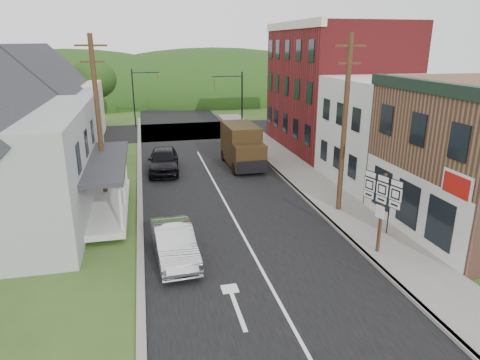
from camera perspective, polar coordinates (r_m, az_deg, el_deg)
ground at (r=18.50m, az=1.62°, el=-9.63°), size 120.00×120.00×0.00m
road at (r=27.57m, az=-3.53°, el=-0.22°), size 9.00×90.00×0.02m
cross_road at (r=43.92m, az=-7.19°, el=6.50°), size 60.00×9.00×0.02m
sidewalk_right at (r=27.26m, az=9.50°, el=-0.49°), size 2.80×55.00×0.15m
curb_right at (r=26.79m, az=6.82°, el=-0.69°), size 0.20×55.00×0.15m
curb_left at (r=25.35m, az=-13.21°, el=-2.17°), size 0.30×55.00×0.12m
storefront_white at (r=28.51m, az=20.38°, el=6.05°), size 8.00×7.00×6.50m
storefront_red at (r=36.50m, az=12.57°, el=11.88°), size 8.00×12.00×10.00m
house_blue at (r=33.94m, az=-24.57°, el=8.05°), size 7.14×8.16×7.28m
house_cream at (r=42.80m, az=-22.97°, el=9.97°), size 7.14×8.16×7.28m
utility_pole_right at (r=22.04m, az=13.76°, el=7.21°), size 1.60×0.26×9.00m
utility_pole_left at (r=24.32m, az=-18.37°, el=7.77°), size 1.60×0.26×9.00m
traffic_signal_right at (r=40.56m, az=-0.71°, el=11.08°), size 2.87×0.20×6.00m
traffic_signal_left at (r=46.63m, az=-13.20°, el=11.51°), size 2.87×0.20×6.00m
tree_left_d at (r=48.27m, az=-19.01°, el=12.57°), size 4.80×4.80×6.94m
forested_ridge at (r=71.52m, az=-9.55°, el=10.75°), size 90.00×30.00×16.00m
silver_sedan at (r=17.83m, az=-8.75°, el=-8.35°), size 1.83×4.50×1.45m
dark_sedan at (r=29.75m, az=-10.13°, el=2.58°), size 2.34×5.08×1.69m
delivery_van at (r=30.57m, az=0.28°, el=4.55°), size 2.29×5.36×2.98m
route_sign_cluster at (r=18.27m, az=18.37°, el=-2.84°), size 0.62×1.89×3.42m
warning_sign at (r=20.43m, az=19.31°, el=-2.61°), size 0.11×0.69×2.50m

